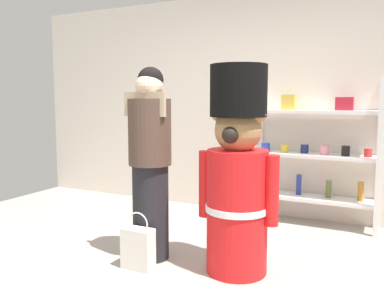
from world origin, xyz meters
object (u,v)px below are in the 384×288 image
person_shopper (150,161)px  shopping_bag (138,248)px  merchandise_shelf (314,152)px  teddy_bear_guard (237,175)px

person_shopper → shopping_bag: person_shopper is taller
merchandise_shelf → shopping_bag: 2.20m
merchandise_shelf → shopping_bag: merchandise_shelf is taller
person_shopper → teddy_bear_guard: bearing=4.8°
shopping_bag → person_shopper: bearing=96.5°
teddy_bear_guard → person_shopper: person_shopper is taller
merchandise_shelf → teddy_bear_guard: teddy_bear_guard is taller
person_shopper → shopping_bag: bearing=-83.5°
merchandise_shelf → person_shopper: 1.92m
merchandise_shelf → person_shopper: bearing=-124.1°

